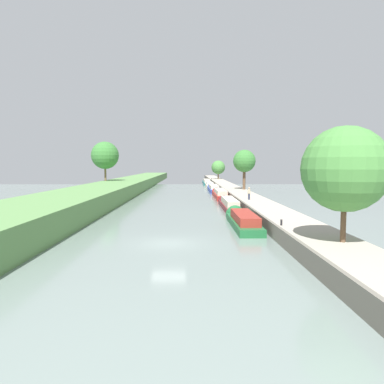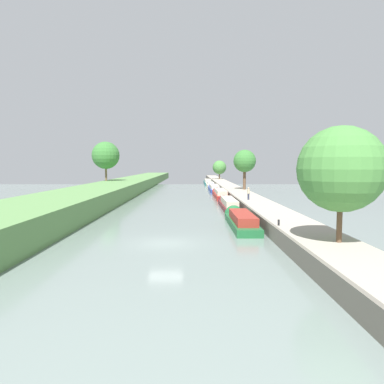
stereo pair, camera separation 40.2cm
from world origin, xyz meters
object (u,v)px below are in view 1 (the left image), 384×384
(narrowboat_red, at_px, (220,194))
(mooring_bollard_near, at_px, (281,222))
(narrowboat_green, at_px, (242,220))
(mooring_bollard_far, at_px, (212,179))
(narrowboat_teal, at_px, (206,182))
(person_walking, at_px, (249,193))
(narrowboat_maroon, at_px, (229,204))
(narrowboat_blue, at_px, (213,188))
(narrowboat_cream, at_px, (209,185))

(narrowboat_red, xyz_separation_m, mooring_bollard_near, (1.71, -36.12, 0.75))
(narrowboat_green, bearing_deg, mooring_bollard_far, 88.54)
(narrowboat_teal, relative_size, person_walking, 9.13)
(mooring_bollard_far, bearing_deg, mooring_bollard_near, -90.00)
(narrowboat_green, xyz_separation_m, narrowboat_maroon, (0.21, 13.75, 0.02))
(narrowboat_blue, height_order, mooring_bollard_near, mooring_bollard_near)
(narrowboat_maroon, distance_m, person_walking, 3.06)
(narrowboat_teal, bearing_deg, narrowboat_green, -90.04)
(narrowboat_green, height_order, narrowboat_teal, narrowboat_teal)
(narrowboat_maroon, bearing_deg, mooring_bollard_far, 88.43)
(narrowboat_green, height_order, mooring_bollard_far, mooring_bollard_far)
(narrowboat_maroon, height_order, mooring_bollard_far, mooring_bollard_far)
(narrowboat_maroon, distance_m, narrowboat_cream, 45.45)
(narrowboat_blue, distance_m, person_walking, 31.74)
(narrowboat_green, height_order, mooring_bollard_near, mooring_bollard_near)
(narrowboat_maroon, relative_size, mooring_bollard_near, 30.67)
(narrowboat_red, bearing_deg, narrowboat_teal, 90.36)
(narrowboat_teal, distance_m, person_walking, 59.81)
(narrowboat_green, height_order, narrowboat_maroon, narrowboat_maroon)
(narrowboat_red, distance_m, narrowboat_cream, 29.64)
(narrowboat_green, relative_size, narrowboat_cream, 0.98)
(mooring_bollard_near, bearing_deg, narrowboat_red, 92.71)
(narrowboat_maroon, xyz_separation_m, mooring_bollard_near, (1.82, -20.32, 0.80))
(mooring_bollard_far, bearing_deg, narrowboat_red, -91.94)
(narrowboat_cream, relative_size, narrowboat_teal, 0.77)
(mooring_bollard_near, height_order, mooring_bollard_far, same)
(person_walking, bearing_deg, narrowboat_maroon, 178.47)
(narrowboat_red, bearing_deg, narrowboat_blue, 90.37)
(person_walking, distance_m, mooring_bollard_near, 20.27)
(narrowboat_teal, distance_m, mooring_bollard_far, 7.00)
(narrowboat_green, height_order, person_walking, person_walking)
(narrowboat_maroon, xyz_separation_m, narrowboat_cream, (-0.07, 45.45, -0.02))
(narrowboat_red, xyz_separation_m, narrowboat_teal, (-0.28, 43.85, -0.03))
(narrowboat_cream, bearing_deg, narrowboat_teal, 90.39)
(narrowboat_green, height_order, narrowboat_blue, narrowboat_blue)
(narrowboat_green, bearing_deg, narrowboat_red, 89.37)
(narrowboat_maroon, distance_m, narrowboat_teal, 59.65)
(narrowboat_red, relative_size, narrowboat_teal, 0.95)
(narrowboat_blue, bearing_deg, mooring_bollard_near, -88.00)
(narrowboat_cream, distance_m, person_walking, 45.63)
(narrowboat_maroon, bearing_deg, person_walking, -1.53)
(narrowboat_red, xyz_separation_m, mooring_bollard_far, (1.71, 50.51, 0.75))
(narrowboat_green, distance_m, narrowboat_cream, 59.20)
(narrowboat_blue, height_order, mooring_bollard_far, mooring_bollard_far)
(narrowboat_green, xyz_separation_m, mooring_bollard_near, (2.03, -6.57, 0.82))
(narrowboat_green, distance_m, narrowboat_blue, 45.27)
(narrowboat_maroon, relative_size, narrowboat_red, 0.95)
(narrowboat_green, xyz_separation_m, narrowboat_cream, (0.15, 59.20, -0.00))
(narrowboat_green, bearing_deg, narrowboat_maroon, 89.12)
(narrowboat_green, xyz_separation_m, narrowboat_red, (0.32, 29.56, 0.07))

